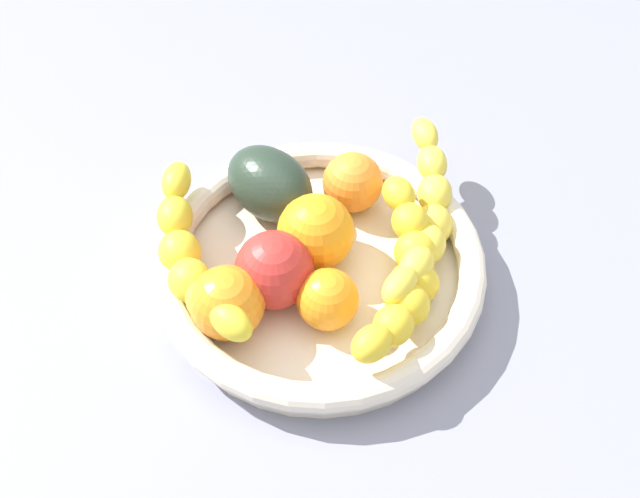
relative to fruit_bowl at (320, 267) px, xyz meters
The scene contains 11 objects.
kitchen_counter 3.52cm from the fruit_bowl, ahead, with size 120.00×120.00×3.00cm, color gray.
fruit_bowl is the anchor object (origin of this frame).
banana_draped_left 7.98cm from the fruit_bowl, 79.16° to the right, with size 18.78×10.26×5.56cm.
banana_draped_right 10.41cm from the fruit_bowl, 35.56° to the right, with size 20.96×10.17×5.38cm.
banana_arching_top 11.27cm from the fruit_bowl, 128.78° to the left, with size 13.52×17.29×5.07cm.
orange_front 5.37cm from the fruit_bowl, 140.55° to the right, with size 5.18×5.18×5.18cm, color orange.
orange_mid_left 3.26cm from the fruit_bowl, 45.48° to the left, with size 6.72×6.72×6.72cm, color orange.
orange_mid_right 8.81cm from the fruit_bowl, 11.73° to the left, with size 5.57×5.57×5.57cm, color orange.
orange_rear 9.68cm from the fruit_bowl, 159.17° to the left, with size 6.18×6.18×6.18cm, color orange.
avocado_dark 9.10cm from the fruit_bowl, 63.74° to the left, with size 9.01×6.39×6.28cm, color #263629.
tomato_red 5.32cm from the fruit_bowl, 155.35° to the left, with size 6.65×6.65×6.65cm, color red.
Camera 1 is at (-35.15, -22.17, 59.66)cm, focal length 44.14 mm.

